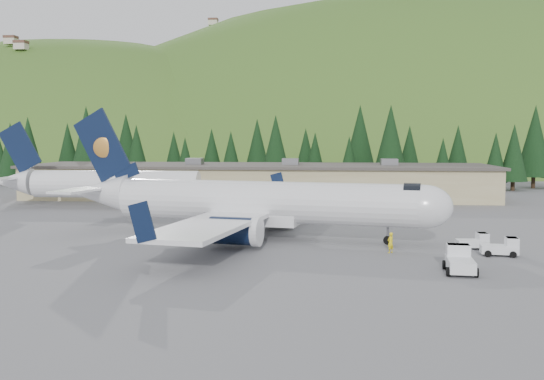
{
  "coord_description": "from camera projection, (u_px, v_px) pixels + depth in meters",
  "views": [
    {
      "loc": [
        5.47,
        -55.11,
        9.37
      ],
      "look_at": [
        0.0,
        6.0,
        4.0
      ],
      "focal_mm": 40.0,
      "sensor_mm": 36.0,
      "label": 1
    }
  ],
  "objects": [
    {
      "name": "ground",
      "position": [
        266.0,
        239.0,
        55.99
      ],
      "size": [
        600.0,
        600.0,
        0.0
      ],
      "primitive_type": "plane",
      "color": "slate"
    },
    {
      "name": "airliner",
      "position": [
        255.0,
        203.0,
        56.0
      ],
      "size": [
        36.81,
        34.75,
        12.25
      ],
      "rotation": [
        0.0,
        0.0,
        -0.19
      ],
      "color": "white",
      "rests_on": "ground"
    },
    {
      "name": "second_airliner",
      "position": [
        95.0,
        183.0,
        79.74
      ],
      "size": [
        27.5,
        11.0,
        10.05
      ],
      "color": "white",
      "rests_on": "ground"
    },
    {
      "name": "baggage_tug_a",
      "position": [
        475.0,
        242.0,
        50.88
      ],
      "size": [
        2.64,
        1.7,
        1.36
      ],
      "rotation": [
        0.0,
        0.0,
        0.07
      ],
      "color": "white",
      "rests_on": "ground"
    },
    {
      "name": "baggage_tug_b",
      "position": [
        503.0,
        247.0,
        47.84
      ],
      "size": [
        2.92,
        1.94,
        1.49
      ],
      "rotation": [
        0.0,
        0.0,
        -0.11
      ],
      "color": "white",
      "rests_on": "ground"
    },
    {
      "name": "baggage_tug_c",
      "position": [
        460.0,
        261.0,
        42.03
      ],
      "size": [
        2.3,
        3.55,
        1.83
      ],
      "rotation": [
        0.0,
        0.0,
        1.49
      ],
      "color": "white",
      "rests_on": "ground"
    },
    {
      "name": "terminal_building",
      "position": [
        258.0,
        181.0,
        93.91
      ],
      "size": [
        71.0,
        17.0,
        6.1
      ],
      "color": "tan",
      "rests_on": "ground"
    },
    {
      "name": "ramp_worker",
      "position": [
        390.0,
        243.0,
        49.07
      ],
      "size": [
        0.72,
        0.7,
        1.68
      ],
      "primitive_type": "imported",
      "rotation": [
        0.0,
        0.0,
        3.86
      ],
      "color": "yellow",
      "rests_on": "ground"
    },
    {
      "name": "tree_line",
      "position": [
        271.0,
        147.0,
        114.94
      ],
      "size": [
        112.48,
        18.54,
        14.23
      ],
      "color": "black",
      "rests_on": "ground"
    },
    {
      "name": "hills",
      "position": [
        435.0,
        349.0,
        264.24
      ],
      "size": [
        614.0,
        330.0,
        300.0
      ],
      "color": "#2A5318",
      "rests_on": "ground"
    }
  ]
}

